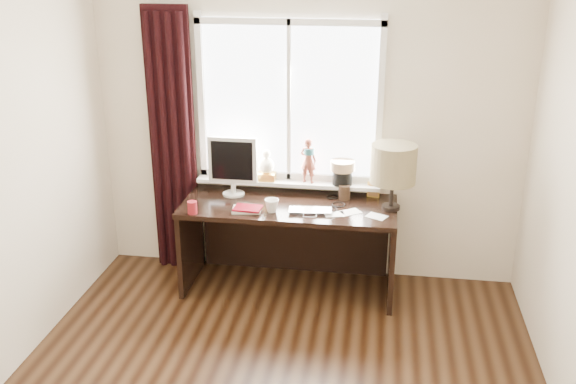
% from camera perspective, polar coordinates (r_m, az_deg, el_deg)
% --- Properties ---
extents(wall_back, '(3.50, 0.00, 2.60)m').
position_cam_1_polar(wall_back, '(5.25, 1.78, 5.92)').
color(wall_back, beige).
rests_on(wall_back, ground).
extents(laptop, '(0.35, 0.24, 0.03)m').
position_cam_1_polar(laptop, '(4.93, 2.02, -1.68)').
color(laptop, silver).
rests_on(laptop, desk).
extents(mug, '(0.15, 0.15, 0.11)m').
position_cam_1_polar(mug, '(4.93, -1.46, -1.18)').
color(mug, white).
rests_on(mug, desk).
extents(red_cup, '(0.07, 0.07, 0.10)m').
position_cam_1_polar(red_cup, '(4.95, -8.50, -1.37)').
color(red_cup, maroon).
rests_on(red_cup, desk).
extents(window, '(1.52, 0.22, 1.40)m').
position_cam_1_polar(window, '(5.22, 0.16, 5.90)').
color(window, white).
rests_on(window, ground).
extents(curtain, '(0.38, 0.09, 2.25)m').
position_cam_1_polar(curtain, '(5.46, -10.26, 4.16)').
color(curtain, black).
rests_on(curtain, floor).
extents(desk, '(1.70, 0.70, 0.75)m').
position_cam_1_polar(desk, '(5.27, 0.25, -3.17)').
color(desk, black).
rests_on(desk, floor).
extents(monitor, '(0.40, 0.18, 0.49)m').
position_cam_1_polar(monitor, '(5.22, -4.95, 2.62)').
color(monitor, beige).
rests_on(monitor, desk).
extents(notebook_stack, '(0.24, 0.19, 0.03)m').
position_cam_1_polar(notebook_stack, '(4.97, -3.65, -1.51)').
color(notebook_stack, beige).
rests_on(notebook_stack, desk).
extents(brush_holder, '(0.09, 0.09, 0.25)m').
position_cam_1_polar(brush_holder, '(5.19, 5.03, -0.03)').
color(brush_holder, black).
rests_on(brush_holder, desk).
extents(icon_frame, '(0.10, 0.04, 0.13)m').
position_cam_1_polar(icon_frame, '(5.25, 7.60, 0.19)').
color(icon_frame, gold).
rests_on(icon_frame, desk).
extents(table_lamp, '(0.35, 0.35, 0.52)m').
position_cam_1_polar(table_lamp, '(4.94, 9.36, 2.41)').
color(table_lamp, black).
rests_on(table_lamp, desk).
extents(loose_papers, '(0.50, 0.23, 0.00)m').
position_cam_1_polar(loose_papers, '(4.92, 5.87, -1.97)').
color(loose_papers, white).
rests_on(loose_papers, desk).
extents(desk_cables, '(0.21, 0.41, 0.01)m').
position_cam_1_polar(desk_cables, '(5.09, 4.03, -1.12)').
color(desk_cables, black).
rests_on(desk_cables, desk).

